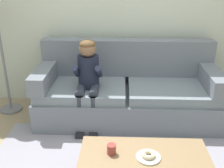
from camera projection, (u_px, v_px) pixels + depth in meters
name	position (u px, v px, depth m)	size (l,w,h in m)	color
ground	(116.00, 155.00, 2.97)	(10.00, 10.00, 0.00)	#9E896B
wall_back	(119.00, 6.00, 3.70)	(8.00, 0.10, 2.80)	beige
couch	(127.00, 93.00, 3.61)	(2.30, 0.90, 0.99)	slate
coffee_table	(144.00, 161.00, 2.35)	(1.13, 0.60, 0.38)	#937551
person_child	(88.00, 76.00, 3.30)	(0.34, 0.58, 1.10)	#1E2338
plate	(148.00, 157.00, 2.33)	(0.21, 0.21, 0.01)	white
donut	(149.00, 155.00, 2.32)	(0.12, 0.12, 0.04)	beige
mug	(112.00, 149.00, 2.37)	(0.08, 0.08, 0.09)	#993D38
toy_controller	(175.00, 150.00, 3.01)	(0.23, 0.09, 0.05)	#339E56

